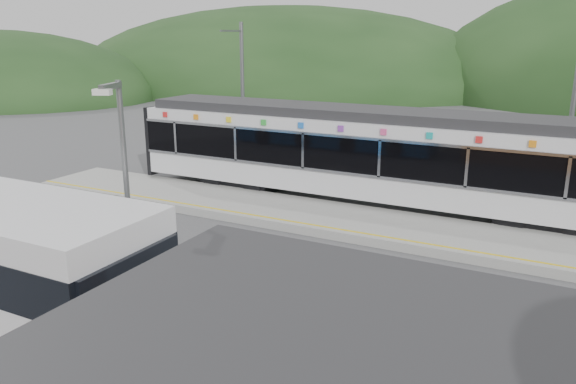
% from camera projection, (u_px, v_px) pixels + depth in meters
% --- Properties ---
extents(ground, '(120.00, 120.00, 0.00)m').
position_uv_depth(ground, '(293.00, 255.00, 17.04)').
color(ground, '#4C4C4F').
rests_on(ground, ground).
extents(hills, '(146.00, 149.00, 26.00)m').
position_uv_depth(hills, '(528.00, 234.00, 18.84)').
color(hills, '#1E3D19').
rests_on(hills, ground).
extents(platform, '(26.00, 3.20, 0.30)m').
position_uv_depth(platform, '(335.00, 219.00, 19.83)').
color(platform, '#9E9E99').
rests_on(platform, ground).
extents(yellow_line, '(26.00, 0.10, 0.01)m').
position_uv_depth(yellow_line, '(320.00, 226.00, 18.67)').
color(yellow_line, yellow).
rests_on(yellow_line, platform).
extents(train, '(20.44, 3.01, 3.74)m').
position_uv_depth(train, '(380.00, 154.00, 21.32)').
color(train, black).
rests_on(train, ground).
extents(catenary_mast_west, '(0.18, 1.80, 7.00)m').
position_uv_depth(catenary_mast_west, '(242.00, 96.00, 26.47)').
color(catenary_mast_west, slate).
rests_on(catenary_mast_west, ground).
extents(catenary_mast_east, '(0.18, 1.80, 7.00)m').
position_uv_depth(catenary_mast_east, '(572.00, 115.00, 20.29)').
color(catenary_mast_east, slate).
rests_on(catenary_mast_east, ground).
extents(lamp_post, '(0.45, 1.04, 5.53)m').
position_uv_depth(lamp_post, '(123.00, 184.00, 12.24)').
color(lamp_post, slate).
rests_on(lamp_post, ground).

